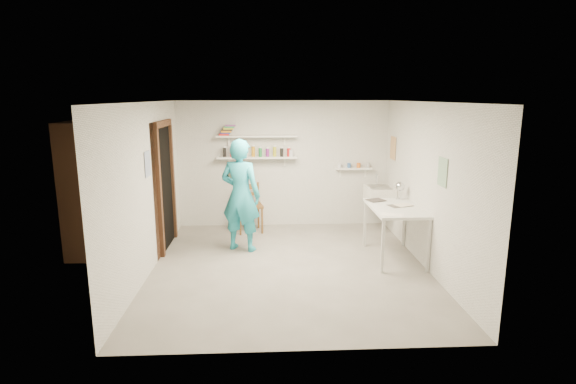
{
  "coord_description": "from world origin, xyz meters",
  "views": [
    {
      "loc": [
        -0.33,
        -6.26,
        2.48
      ],
      "look_at": [
        0.0,
        0.4,
        1.05
      ],
      "focal_mm": 28.0,
      "sensor_mm": 36.0,
      "label": 1
    }
  ],
  "objects_px": {
    "wall_clock": "(236,175)",
    "man": "(241,195)",
    "desk_lamp": "(400,186)",
    "belfast_sink": "(379,195)",
    "wooden_chair": "(249,206)",
    "work_table": "(394,233)"
  },
  "relations": [
    {
      "from": "wall_clock",
      "to": "wooden_chair",
      "type": "bearing_deg",
      "value": 99.17
    },
    {
      "from": "wall_clock",
      "to": "work_table",
      "type": "xyz_separation_m",
      "value": [
        2.46,
        -0.73,
        -0.81
      ]
    },
    {
      "from": "wall_clock",
      "to": "man",
      "type": "bearing_deg",
      "value": -46.5
    },
    {
      "from": "belfast_sink",
      "to": "wooden_chair",
      "type": "bearing_deg",
      "value": 177.06
    },
    {
      "from": "belfast_sink",
      "to": "desk_lamp",
      "type": "xyz_separation_m",
      "value": [
        0.09,
        -0.92,
        0.34
      ]
    },
    {
      "from": "desk_lamp",
      "to": "belfast_sink",
      "type": "bearing_deg",
      "value": 95.83
    },
    {
      "from": "wall_clock",
      "to": "desk_lamp",
      "type": "bearing_deg",
      "value": 16.61
    },
    {
      "from": "belfast_sink",
      "to": "wooden_chair",
      "type": "relative_size",
      "value": 0.61
    },
    {
      "from": "man",
      "to": "wooden_chair",
      "type": "distance_m",
      "value": 1.1
    },
    {
      "from": "man",
      "to": "work_table",
      "type": "height_order",
      "value": "man"
    },
    {
      "from": "belfast_sink",
      "to": "work_table",
      "type": "distance_m",
      "value": 1.45
    },
    {
      "from": "man",
      "to": "desk_lamp",
      "type": "bearing_deg",
      "value": -159.05
    },
    {
      "from": "wall_clock",
      "to": "wooden_chair",
      "type": "xyz_separation_m",
      "value": [
        0.18,
        0.8,
        -0.72
      ]
    },
    {
      "from": "man",
      "to": "wooden_chair",
      "type": "relative_size",
      "value": 1.85
    },
    {
      "from": "wall_clock",
      "to": "belfast_sink",
      "type": "bearing_deg",
      "value": 36.56
    },
    {
      "from": "belfast_sink",
      "to": "man",
      "type": "height_order",
      "value": "man"
    },
    {
      "from": "work_table",
      "to": "belfast_sink",
      "type": "bearing_deg",
      "value": 85.56
    },
    {
      "from": "belfast_sink",
      "to": "wooden_chair",
      "type": "xyz_separation_m",
      "value": [
        -2.4,
        0.12,
        -0.21
      ]
    },
    {
      "from": "man",
      "to": "wooden_chair",
      "type": "xyz_separation_m",
      "value": [
        0.1,
        1.01,
        -0.42
      ]
    },
    {
      "from": "man",
      "to": "wall_clock",
      "type": "relative_size",
      "value": 5.56
    },
    {
      "from": "man",
      "to": "wall_clock",
      "type": "bearing_deg",
      "value": -46.5
    },
    {
      "from": "man",
      "to": "desk_lamp",
      "type": "xyz_separation_m",
      "value": [
        2.59,
        -0.04,
        0.13
      ]
    }
  ]
}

